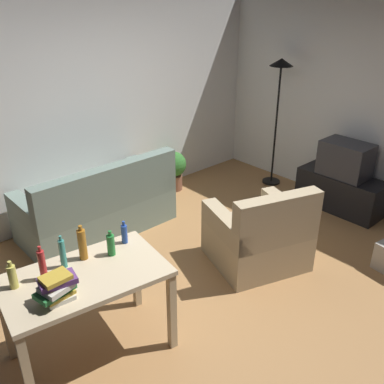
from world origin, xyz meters
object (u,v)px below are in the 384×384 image
(torchiere_lamp, at_px, (279,88))
(book_stack, at_px, (57,288))
(bottle_squat, at_px, (12,276))
(bottle_red, at_px, (42,265))
(tv, at_px, (346,159))
(potted_plant, at_px, (174,168))
(bottle_tall, at_px, (63,253))
(couch, at_px, (99,208))
(armchair, at_px, (259,237))
(tv_stand, at_px, (340,192))
(desk, at_px, (86,286))
(bottle_green, at_px, (111,245))
(bottle_amber, at_px, (82,244))
(bottle_blue, at_px, (124,234))

(torchiere_lamp, height_order, book_stack, torchiere_lamp)
(bottle_squat, height_order, bottle_red, bottle_red)
(bottle_squat, bearing_deg, book_stack, -63.30)
(tv, distance_m, potted_plant, 2.32)
(potted_plant, distance_m, bottle_tall, 3.11)
(couch, height_order, armchair, same)
(tv_stand, height_order, potted_plant, potted_plant)
(bottle_squat, distance_m, bottle_red, 0.21)
(desk, distance_m, bottle_green, 0.37)
(potted_plant, bearing_deg, book_stack, -143.08)
(book_stack, bearing_deg, torchiere_lamp, 17.47)
(bottle_squat, relative_size, bottle_tall, 0.81)
(potted_plant, relative_size, book_stack, 1.89)
(couch, height_order, potted_plant, couch)
(torchiere_lamp, xyz_separation_m, bottle_green, (-3.40, -1.03, -0.56))
(bottle_red, relative_size, bottle_amber, 0.95)
(armchair, height_order, bottle_tall, bottle_tall)
(desk, distance_m, book_stack, 0.37)
(tv_stand, bearing_deg, bottle_tall, 87.02)
(couch, bearing_deg, bottle_blue, 68.19)
(potted_plant, distance_m, bottle_red, 3.28)
(bottle_amber, bearing_deg, armchair, -8.83)
(book_stack, bearing_deg, tv, 1.86)
(torchiere_lamp, bearing_deg, bottle_red, -166.20)
(bottle_red, relative_size, bottle_green, 1.30)
(tv, xyz_separation_m, bottle_amber, (-3.59, 0.19, 0.19))
(bottle_squat, relative_size, book_stack, 0.73)
(couch, bearing_deg, bottle_tall, 51.91)
(bottle_squat, bearing_deg, tv, -2.85)
(desk, height_order, bottle_tall, bottle_tall)
(bottle_blue, bearing_deg, torchiere_lamp, 16.41)
(tv, height_order, torchiere_lamp, torchiere_lamp)
(book_stack, bearing_deg, bottle_squat, 116.70)
(bottle_amber, height_order, bottle_green, bottle_amber)
(desk, bearing_deg, bottle_red, 156.74)
(torchiere_lamp, relative_size, potted_plant, 3.18)
(potted_plant, height_order, bottle_blue, bottle_blue)
(couch, bearing_deg, bottle_green, 63.57)
(desk, height_order, bottle_amber, bottle_amber)
(tv_stand, relative_size, bottle_green, 5.11)
(desk, relative_size, bottle_amber, 4.38)
(couch, xyz_separation_m, bottle_blue, (-0.58, -1.44, 0.54))
(bottle_squat, bearing_deg, couch, 43.35)
(tv, bearing_deg, bottle_blue, 86.98)
(potted_plant, xyz_separation_m, book_stack, (-2.73, -2.05, 0.53))
(potted_plant, bearing_deg, armchair, -104.57)
(bottle_green, bearing_deg, bottle_tall, 163.96)
(tv_stand, bearing_deg, couch, 58.66)
(tv, distance_m, bottle_amber, 3.61)
(bottle_tall, relative_size, bottle_blue, 1.35)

